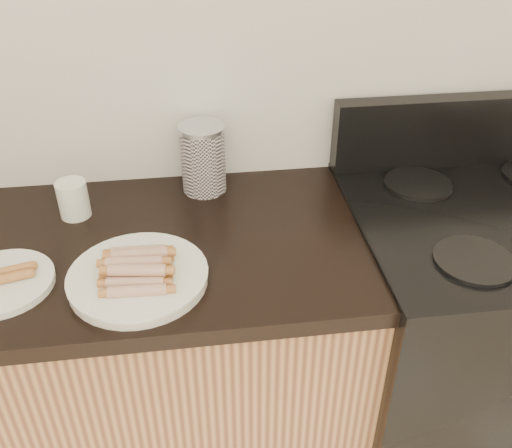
{
  "coord_description": "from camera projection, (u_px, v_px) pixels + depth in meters",
  "views": [
    {
      "loc": [
        0.0,
        0.58,
        1.69
      ],
      "look_at": [
        0.14,
        1.62,
        0.98
      ],
      "focal_mm": 40.0,
      "sensor_mm": 36.0,
      "label": 1
    }
  ],
  "objects": [
    {
      "name": "wall_back",
      "position": [
        179.0,
        31.0,
        1.38
      ],
      "size": [
        4.0,
        0.04,
        2.6
      ],
      "primitive_type": "cube",
      "color": "silver",
      "rests_on": "ground"
    },
    {
      "name": "stove",
      "position": [
        470.0,
        344.0,
        1.67
      ],
      "size": [
        0.76,
        0.65,
        0.91
      ],
      "color": "black",
      "rests_on": "floor"
    },
    {
      "name": "stove_panel",
      "position": [
        467.0,
        130.0,
        1.6
      ],
      "size": [
        0.76,
        0.06,
        0.2
      ],
      "primitive_type": "cube",
      "color": "black",
      "rests_on": "stove"
    },
    {
      "name": "burner_near_left",
      "position": [
        474.0,
        260.0,
        1.26
      ],
      "size": [
        0.18,
        0.18,
        0.01
      ],
      "primitive_type": "cylinder",
      "color": "black",
      "rests_on": "stove"
    },
    {
      "name": "burner_far_left",
      "position": [
        418.0,
        184.0,
        1.54
      ],
      "size": [
        0.18,
        0.18,
        0.01
      ],
      "primitive_type": "cylinder",
      "color": "black",
      "rests_on": "stove"
    },
    {
      "name": "main_plate",
      "position": [
        138.0,
        279.0,
        1.21
      ],
      "size": [
        0.38,
        0.38,
        0.02
      ],
      "primitive_type": "cylinder",
      "rotation": [
        0.0,
        0.0,
        0.38
      ],
      "color": "silver",
      "rests_on": "counter_slab"
    },
    {
      "name": "side_plate",
      "position": [
        1.0,
        283.0,
        1.2
      ],
      "size": [
        0.26,
        0.26,
        0.02
      ],
      "primitive_type": "cylinder",
      "rotation": [
        0.0,
        0.0,
        -0.17
      ],
      "color": "white",
      "rests_on": "counter_slab"
    },
    {
      "name": "hotdog_pile",
      "position": [
        137.0,
        268.0,
        1.2
      ],
      "size": [
        0.12,
        0.17,
        0.05
      ],
      "rotation": [
        0.0,
        0.0,
        -0.09
      ],
      "color": "maroon",
      "rests_on": "main_plate"
    },
    {
      "name": "canister",
      "position": [
        203.0,
        158.0,
        1.49
      ],
      "size": [
        0.12,
        0.12,
        0.19
      ],
      "rotation": [
        0.0,
        0.0,
        0.05
      ],
      "color": "white",
      "rests_on": "counter_slab"
    },
    {
      "name": "mug",
      "position": [
        73.0,
        199.0,
        1.41
      ],
      "size": [
        0.09,
        0.09,
        0.09
      ],
      "primitive_type": "cylinder",
      "rotation": [
        0.0,
        0.0,
        -0.28
      ],
      "color": "white",
      "rests_on": "counter_slab"
    }
  ]
}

